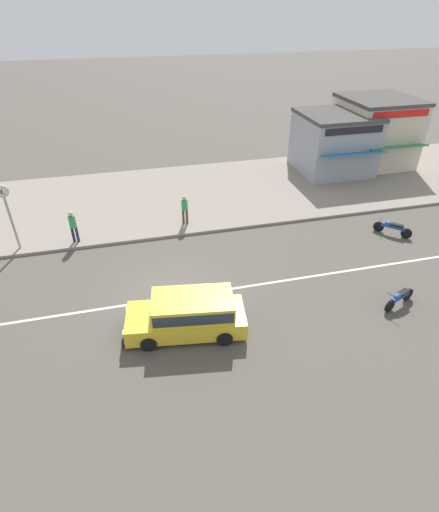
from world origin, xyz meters
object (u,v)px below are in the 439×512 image
(minivan_yellow_1, at_px, (189,313))
(motorcycle_1, at_px, (393,228))
(shopfront_corner_warung, at_px, (375,131))
(shopfront_mid_block, at_px, (334,142))
(motorcycle_0, at_px, (400,298))
(street_clock, at_px, (6,203))
(pedestrian_mid_kerb, at_px, (73,224))
(pedestrian_near_clock, at_px, (185,208))

(minivan_yellow_1, xyz_separation_m, motorcycle_1, (11.91, 4.61, -0.42))
(shopfront_corner_warung, bearing_deg, shopfront_mid_block, -168.86)
(motorcycle_0, distance_m, street_clock, 18.19)
(pedestrian_mid_kerb, bearing_deg, minivan_yellow_1, -59.44)
(street_clock, height_order, pedestrian_mid_kerb, street_clock)
(motorcycle_0, height_order, pedestrian_near_clock, pedestrian_near_clock)
(street_clock, distance_m, pedestrian_mid_kerb, 3.13)
(pedestrian_mid_kerb, bearing_deg, pedestrian_near_clock, 5.77)
(pedestrian_near_clock, bearing_deg, street_clock, -176.50)
(minivan_yellow_1, xyz_separation_m, shopfront_corner_warung, (16.51, 14.49, 1.66))
(street_clock, bearing_deg, pedestrian_mid_kerb, -1.33)
(minivan_yellow_1, bearing_deg, pedestrian_near_clock, 81.19)
(motorcycle_0, xyz_separation_m, motorcycle_1, (3.23, 5.29, 0.00))
(motorcycle_0, xyz_separation_m, street_clock, (-15.97, 8.43, 2.23))
(shopfront_corner_warung, xyz_separation_m, shopfront_mid_block, (-3.60, -0.71, -0.34))
(shopfront_corner_warung, distance_m, shopfront_mid_block, 3.68)
(street_clock, bearing_deg, motorcycle_0, -27.82)
(motorcycle_0, distance_m, pedestrian_near_clock, 11.63)
(pedestrian_mid_kerb, relative_size, shopfront_mid_block, 0.31)
(street_clock, xyz_separation_m, shopfront_mid_block, (20.20, 6.04, -0.48))
(pedestrian_near_clock, height_order, pedestrian_mid_kerb, pedestrian_mid_kerb)
(shopfront_corner_warung, relative_size, shopfront_mid_block, 1.05)
(minivan_yellow_1, relative_size, pedestrian_mid_kerb, 2.78)
(pedestrian_near_clock, xyz_separation_m, shopfront_corner_warung, (15.23, 6.22, 1.38))
(minivan_yellow_1, xyz_separation_m, shopfront_mid_block, (12.91, 13.78, 1.32))
(motorcycle_0, relative_size, street_clock, 0.51)
(motorcycle_0, distance_m, pedestrian_mid_kerb, 15.66)
(motorcycle_0, relative_size, shopfront_mid_block, 0.32)
(motorcycle_1, relative_size, pedestrian_mid_kerb, 0.86)
(shopfront_corner_warung, bearing_deg, pedestrian_mid_kerb, -162.07)
(minivan_yellow_1, relative_size, motorcycle_0, 2.76)
(motorcycle_1, bearing_deg, shopfront_mid_block, 83.75)
(pedestrian_near_clock, relative_size, pedestrian_mid_kerb, 0.96)
(motorcycle_1, bearing_deg, minivan_yellow_1, -158.85)
(street_clock, xyz_separation_m, pedestrian_near_clock, (8.57, 0.52, -1.53))
(pedestrian_mid_kerb, bearing_deg, motorcycle_1, -10.60)
(pedestrian_mid_kerb, xyz_separation_m, shopfront_mid_block, (17.45, 6.10, 1.01))
(pedestrian_near_clock, bearing_deg, shopfront_corner_warung, 22.22)
(motorcycle_1, height_order, shopfront_corner_warung, shopfront_corner_warung)
(motorcycle_0, xyz_separation_m, pedestrian_near_clock, (-7.40, 8.95, 0.70))
(shopfront_corner_warung, bearing_deg, motorcycle_0, -117.30)
(motorcycle_0, bearing_deg, shopfront_corner_warung, 62.70)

